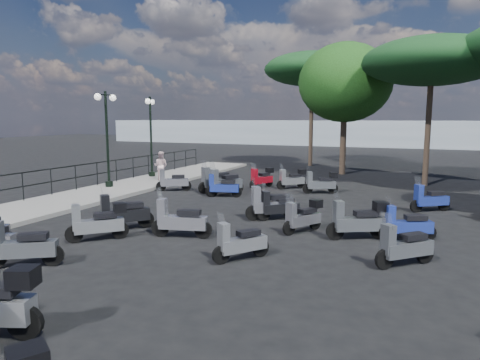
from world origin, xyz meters
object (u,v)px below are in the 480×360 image
at_px(scooter_22, 303,217).
at_px(scooter_30, 216,181).
at_px(scooter_8, 21,247).
at_px(scooter_3, 98,223).
at_px(scooter_11, 262,178).
at_px(scooter_16, 271,205).
at_px(scooter_17, 292,179).
at_px(pine_0, 432,62).
at_px(scooter_4, 225,183).
at_px(pine_2, 312,69).
at_px(scooter_26, 404,247).
at_px(scooter_29, 430,200).
at_px(scooter_10, 223,187).
at_px(scooter_20, 240,243).
at_px(scooter_23, 321,183).
at_px(scooter_21, 406,225).
at_px(scooter_5, 173,181).
at_px(broadleaf_tree, 345,83).
at_px(lamp_post_2, 151,131).
at_px(lamp_post_1, 107,133).
at_px(pedestrian_far, 161,166).
at_px(scooter_15, 279,207).
at_px(scooter_27, 358,221).
at_px(scooter_14, 180,221).

distance_m(scooter_22, scooter_30, 7.40).
bearing_deg(scooter_8, scooter_3, -34.75).
distance_m(scooter_11, scooter_16, 6.50).
relative_size(scooter_17, pine_0, 0.17).
xyz_separation_m(scooter_4, pine_2, (0.57, 12.96, 6.08)).
xyz_separation_m(scooter_17, scooter_30, (-2.86, -2.28, 0.07)).
relative_size(scooter_16, scooter_26, 1.17).
bearing_deg(scooter_16, scooter_29, -92.44).
bearing_deg(scooter_29, scooter_10, 55.83).
xyz_separation_m(scooter_20, pine_0, (3.98, 13.91, 5.54)).
distance_m(scooter_3, scooter_23, 10.40).
distance_m(scooter_10, scooter_21, 8.35).
height_order(scooter_5, broadleaf_tree, broadleaf_tree).
bearing_deg(scooter_16, broadleaf_tree, -38.12).
bearing_deg(scooter_30, scooter_22, 166.92).
bearing_deg(scooter_8, broadleaf_tree, -43.59).
relative_size(scooter_11, pine_0, 0.20).
relative_size(lamp_post_2, scooter_20, 3.36).
distance_m(lamp_post_1, pedestrian_far, 3.42).
bearing_deg(scooter_30, lamp_post_1, 45.70).
distance_m(scooter_5, scooter_15, 7.08).
bearing_deg(scooter_5, scooter_26, -154.56).
height_order(lamp_post_1, broadleaf_tree, broadleaf_tree).
bearing_deg(broadleaf_tree, scooter_16, -90.58).
height_order(scooter_3, scooter_23, scooter_3).
relative_size(scooter_4, scooter_10, 1.09).
distance_m(scooter_27, scooter_30, 8.69).
bearing_deg(lamp_post_1, scooter_5, 17.46).
relative_size(scooter_17, scooter_26, 0.94).
bearing_deg(pine_2, scooter_22, -76.80).
bearing_deg(scooter_14, pine_0, -40.10).
bearing_deg(pedestrian_far, pine_0, -171.90).
height_order(lamp_post_1, scooter_5, lamp_post_1).
bearing_deg(scooter_30, scooter_17, -110.88).
bearing_deg(scooter_22, scooter_10, -12.42).
xyz_separation_m(scooter_14, scooter_27, (4.58, 1.76, 0.04)).
bearing_deg(scooter_11, scooter_5, 59.66).
distance_m(scooter_3, scooter_20, 4.18).
distance_m(scooter_5, scooter_21, 11.02).
distance_m(scooter_5, pine_0, 13.47).
bearing_deg(lamp_post_1, lamp_post_2, 95.06).
relative_size(pedestrian_far, scooter_20, 1.15).
height_order(pedestrian_far, scooter_8, pedestrian_far).
distance_m(scooter_30, broadleaf_tree, 10.71).
height_order(scooter_14, pine_0, pine_0).
bearing_deg(scooter_4, scooter_5, 29.94).
bearing_deg(scooter_3, scooter_5, -27.89).
distance_m(lamp_post_2, pine_0, 14.54).
bearing_deg(scooter_23, scooter_29, -142.07).
xyz_separation_m(scooter_14, scooter_30, (-2.36, 7.00, 0.04)).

